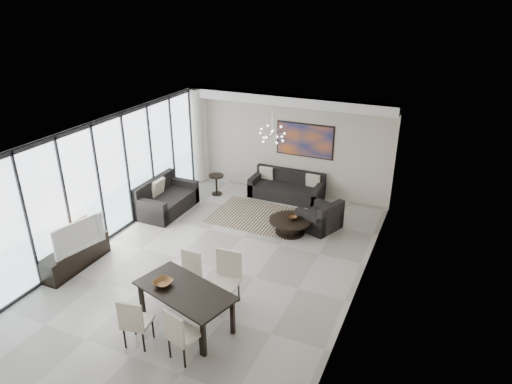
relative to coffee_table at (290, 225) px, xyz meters
The scene contains 20 objects.
room_shell 2.50m from the coffee_table, 103.55° to the right, with size 6.00×9.00×2.90m.
window_wall 4.55m from the coffee_table, 151.10° to the right, with size 0.37×8.95×2.90m.
soffit 3.51m from the coffee_table, 113.94° to the left, with size 5.98×0.40×0.26m, color white.
painting 2.80m from the coffee_table, 101.30° to the left, with size 1.68×0.04×0.98m, color #C8601B.
chandelier 2.28m from the coffee_table, 150.00° to the left, with size 0.66×0.66×0.71m.
rug 1.23m from the coffee_table, 156.35° to the left, with size 2.29×1.76×0.01m, color black.
coffee_table is the anchor object (origin of this frame).
bowl_coffee 0.21m from the coffee_table, 54.27° to the left, with size 0.23×0.23×0.07m, color brown.
sofa_main 2.12m from the coffee_table, 112.64° to the left, with size 2.09×0.86×0.76m.
loveseat 3.53m from the coffee_table, behind, with size 0.98×1.75×0.87m.
armchair 0.81m from the coffee_table, 40.61° to the left, with size 1.13×1.15×0.75m.
side_table 3.08m from the coffee_table, 154.66° to the left, with size 0.44×0.44×0.61m.
tv_console 4.98m from the coffee_table, 138.48° to the right, with size 0.46×1.65×0.52m, color black.
television 4.92m from the coffee_table, 137.02° to the right, with size 1.17×0.15×0.67m, color gray.
dining_table 3.99m from the coffee_table, 97.86° to the right, with size 1.98×1.35×0.75m.
dining_chair_sw 4.88m from the coffee_table, 102.00° to the right, with size 0.51×0.51×0.96m.
dining_chair_se 4.73m from the coffee_table, 92.03° to the right, with size 0.55×0.55×0.97m.
dining_chair_nw 3.30m from the coffee_table, 106.83° to the right, with size 0.44×0.44×0.94m.
dining_chair_ne 3.10m from the coffee_table, 93.01° to the right, with size 0.54×0.54×1.10m.
bowl_dining 4.12m from the coffee_table, 103.76° to the right, with size 0.33×0.33×0.08m, color brown.
Camera 1 is at (4.23, -7.31, 5.55)m, focal length 32.00 mm.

